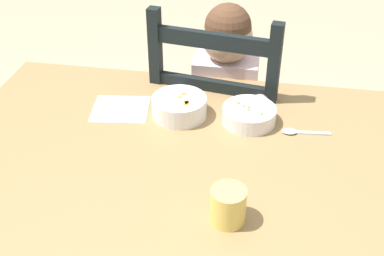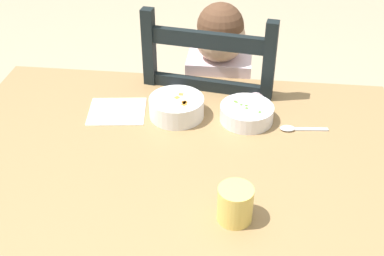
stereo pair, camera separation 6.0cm
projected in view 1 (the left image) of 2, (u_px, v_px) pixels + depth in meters
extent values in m
cube|color=#96744A|center=(173.00, 160.00, 1.32)|extent=(1.25, 0.88, 0.04)
cylinder|color=#96744A|center=(54.00, 160.00, 1.89)|extent=(0.07, 0.07, 0.67)
cylinder|color=#96744A|center=(348.00, 193.00, 1.74)|extent=(0.07, 0.07, 0.67)
cube|color=black|center=(224.00, 132.00, 1.90)|extent=(0.48, 0.48, 0.02)
cube|color=black|center=(277.00, 157.00, 2.12)|extent=(0.04, 0.04, 0.41)
cube|color=black|center=(193.00, 141.00, 2.22)|extent=(0.04, 0.04, 0.41)
cube|color=black|center=(258.00, 217.00, 1.82)|extent=(0.04, 0.04, 0.41)
cube|color=black|center=(162.00, 195.00, 1.92)|extent=(0.04, 0.04, 0.41)
cube|color=black|center=(270.00, 104.00, 1.55)|extent=(0.04, 0.04, 0.53)
cube|color=black|center=(157.00, 85.00, 1.64)|extent=(0.04, 0.04, 0.53)
cube|color=black|center=(213.00, 41.00, 1.49)|extent=(0.36, 0.08, 0.05)
cube|color=black|center=(212.00, 87.00, 1.58)|extent=(0.36, 0.08, 0.05)
cube|color=silver|center=(225.00, 99.00, 1.78)|extent=(0.22, 0.14, 0.32)
sphere|color=#DBAF8D|center=(227.00, 38.00, 1.65)|extent=(0.17, 0.17, 0.17)
sphere|color=brown|center=(228.00, 27.00, 1.62)|extent=(0.16, 0.16, 0.16)
cylinder|color=#3F4C72|center=(203.00, 196.00, 1.90)|extent=(0.07, 0.07, 0.43)
cylinder|color=#3F4C72|center=(232.00, 200.00, 1.89)|extent=(0.07, 0.07, 0.43)
cylinder|color=silver|center=(184.00, 90.00, 1.67)|extent=(0.06, 0.24, 0.13)
cylinder|color=silver|center=(261.00, 97.00, 1.64)|extent=(0.06, 0.24, 0.13)
cylinder|color=white|center=(249.00, 115.00, 1.42)|extent=(0.15, 0.15, 0.05)
cylinder|color=white|center=(249.00, 121.00, 1.44)|extent=(0.07, 0.07, 0.01)
cylinder|color=#4E9F2A|center=(249.00, 113.00, 1.42)|extent=(0.13, 0.13, 0.03)
sphere|color=#56A42A|center=(238.00, 104.00, 1.44)|extent=(0.01, 0.01, 0.01)
sphere|color=#52A62A|center=(249.00, 108.00, 1.42)|extent=(0.01, 0.01, 0.01)
sphere|color=#54A42F|center=(249.00, 111.00, 1.40)|extent=(0.01, 0.01, 0.01)
sphere|color=#5AA62E|center=(239.00, 104.00, 1.43)|extent=(0.01, 0.01, 0.01)
sphere|color=#499E29|center=(262.00, 115.00, 1.39)|extent=(0.01, 0.01, 0.01)
sphere|color=#53A733|center=(244.00, 107.00, 1.42)|extent=(0.01, 0.01, 0.01)
cylinder|color=white|center=(179.00, 107.00, 1.45)|extent=(0.16, 0.16, 0.06)
cylinder|color=white|center=(179.00, 114.00, 1.46)|extent=(0.07, 0.07, 0.01)
cylinder|color=orange|center=(179.00, 104.00, 1.44)|extent=(0.13, 0.13, 0.03)
cube|color=orange|center=(187.00, 103.00, 1.42)|extent=(0.02, 0.02, 0.01)
cube|color=orange|center=(187.00, 104.00, 1.41)|extent=(0.02, 0.02, 0.01)
cube|color=orange|center=(186.00, 106.00, 1.41)|extent=(0.02, 0.02, 0.01)
cube|color=orange|center=(180.00, 98.00, 1.44)|extent=(0.02, 0.02, 0.01)
cube|color=orange|center=(184.00, 95.00, 1.45)|extent=(0.01, 0.01, 0.01)
cube|color=silver|center=(314.00, 133.00, 1.39)|extent=(0.10, 0.02, 0.00)
ellipsoid|color=silver|center=(290.00, 131.00, 1.39)|extent=(0.05, 0.03, 0.01)
cylinder|color=#F0CF62|center=(228.00, 205.00, 1.09)|extent=(0.08, 0.08, 0.09)
cube|color=white|center=(121.00, 109.00, 1.49)|extent=(0.19, 0.17, 0.00)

